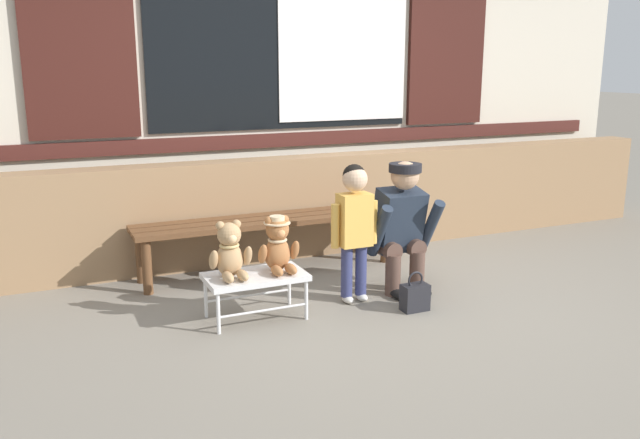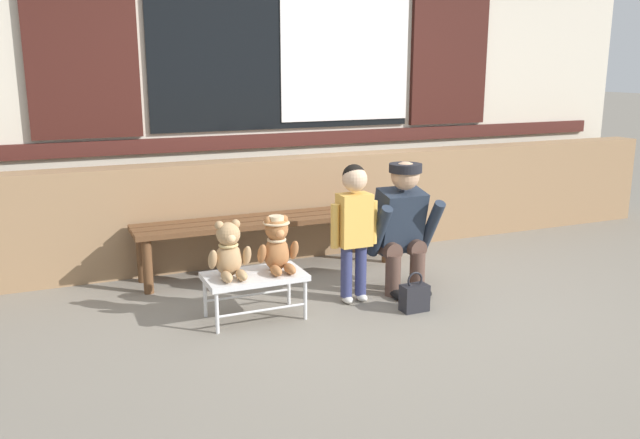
# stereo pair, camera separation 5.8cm
# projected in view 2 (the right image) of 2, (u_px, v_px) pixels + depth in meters

# --- Properties ---
(ground_plane) EXTENTS (60.00, 60.00, 0.00)m
(ground_plane) POSITION_uv_depth(u_px,v_px,m) (384.00, 307.00, 4.46)
(ground_plane) COLOR gray
(brick_low_wall) EXTENTS (7.37, 0.25, 0.85)m
(brick_low_wall) POSITION_uv_depth(u_px,v_px,m) (305.00, 206.00, 5.64)
(brick_low_wall) COLOR #997551
(brick_low_wall) RESTS_ON ground
(shop_facade) EXTENTS (7.52, 0.26, 3.59)m
(shop_facade) POSITION_uv_depth(u_px,v_px,m) (282.00, 42.00, 5.79)
(shop_facade) COLOR beige
(shop_facade) RESTS_ON ground
(wooden_bench_long) EXTENTS (2.10, 0.40, 0.44)m
(wooden_bench_long) POSITION_uv_depth(u_px,v_px,m) (269.00, 226.00, 5.15)
(wooden_bench_long) COLOR brown
(wooden_bench_long) RESTS_ON ground
(small_display_bench) EXTENTS (0.64, 0.36, 0.30)m
(small_display_bench) POSITION_uv_depth(u_px,v_px,m) (254.00, 279.00, 4.21)
(small_display_bench) COLOR silver
(small_display_bench) RESTS_ON ground
(teddy_bear_plain) EXTENTS (0.28, 0.26, 0.36)m
(teddy_bear_plain) POSITION_uv_depth(u_px,v_px,m) (229.00, 252.00, 4.11)
(teddy_bear_plain) COLOR tan
(teddy_bear_plain) RESTS_ON small_display_bench
(teddy_bear_with_hat) EXTENTS (0.28, 0.27, 0.36)m
(teddy_bear_with_hat) POSITION_uv_depth(u_px,v_px,m) (277.00, 245.00, 4.23)
(teddy_bear_with_hat) COLOR #A86B3D
(teddy_bear_with_hat) RESTS_ON small_display_bench
(child_standing) EXTENTS (0.35, 0.18, 0.96)m
(child_standing) POSITION_uv_depth(u_px,v_px,m) (354.00, 218.00, 4.45)
(child_standing) COLOR navy
(child_standing) RESTS_ON ground
(adult_crouching) EXTENTS (0.50, 0.49, 0.95)m
(adult_crouching) POSITION_uv_depth(u_px,v_px,m) (402.00, 226.00, 4.70)
(adult_crouching) COLOR brown
(adult_crouching) RESTS_ON ground
(handbag_on_ground) EXTENTS (0.18, 0.11, 0.27)m
(handbag_on_ground) POSITION_uv_depth(u_px,v_px,m) (414.00, 297.00, 4.38)
(handbag_on_ground) COLOR #232328
(handbag_on_ground) RESTS_ON ground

